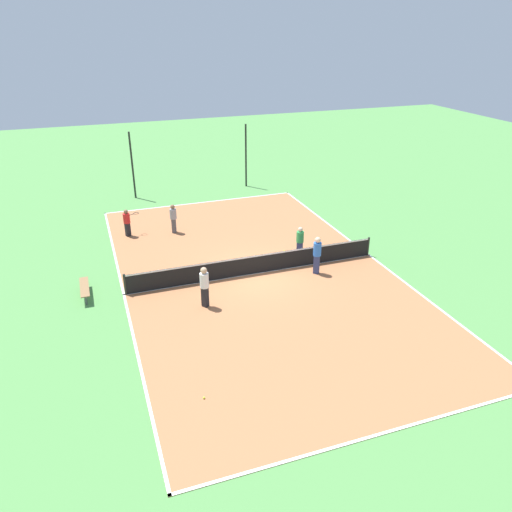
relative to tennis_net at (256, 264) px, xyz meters
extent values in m
plane|color=#518E47|center=(0.00, 0.00, -0.51)|extent=(80.00, 80.00, 0.00)
cube|color=#AD6B42|center=(0.00, 0.00, -0.50)|extent=(11.98, 20.97, 0.02)
cube|color=white|center=(-5.94, 0.00, -0.49)|extent=(0.10, 20.97, 0.00)
cube|color=white|center=(5.94, 0.00, -0.49)|extent=(0.10, 20.97, 0.00)
cube|color=white|center=(0.00, -10.44, -0.49)|extent=(11.98, 0.10, 0.00)
cube|color=white|center=(0.00, 10.44, -0.49)|extent=(11.98, 0.10, 0.00)
cube|color=white|center=(0.00, 0.00, -0.49)|extent=(11.98, 0.10, 0.00)
cylinder|color=black|center=(-5.84, 0.00, -0.01)|extent=(0.10, 0.10, 0.95)
cylinder|color=black|center=(5.84, 0.00, -0.01)|extent=(0.10, 0.10, 0.95)
cube|color=black|center=(0.00, 0.00, -0.03)|extent=(11.68, 0.03, 0.90)
cube|color=white|center=(0.00, 0.00, 0.39)|extent=(11.68, 0.04, 0.06)
cube|color=olive|center=(-7.46, 0.48, -0.08)|extent=(0.36, 1.81, 0.04)
cylinder|color=#4C4C51|center=(-7.46, -0.27, -0.30)|extent=(0.08, 0.08, 0.41)
cylinder|color=#4C4C51|center=(-7.46, 1.23, -0.30)|extent=(0.08, 0.08, 0.41)
cube|color=black|center=(-5.01, 6.45, -0.11)|extent=(0.31, 0.29, 0.75)
cylinder|color=red|center=(-5.01, 6.45, 0.52)|extent=(0.48, 0.48, 0.52)
sphere|color=brown|center=(-5.01, 6.45, 0.89)|extent=(0.22, 0.22, 0.22)
cylinder|color=#262626|center=(-4.72, 6.58, 0.65)|extent=(0.27, 0.14, 0.03)
torus|color=black|center=(-4.47, 6.69, 0.65)|extent=(0.40, 0.40, 0.02)
cube|color=navy|center=(2.61, 1.00, -0.10)|extent=(0.32, 0.32, 0.77)
cylinder|color=green|center=(2.61, 1.00, 0.56)|extent=(0.51, 0.51, 0.54)
sphere|color=beige|center=(2.61, 1.00, 0.95)|extent=(0.23, 0.23, 0.23)
cube|color=navy|center=(2.61, -0.89, -0.04)|extent=(0.32, 0.31, 0.89)
cylinder|color=blue|center=(2.61, -0.89, 0.72)|extent=(0.51, 0.51, 0.63)
sphere|color=beige|center=(2.61, -0.89, 1.17)|extent=(0.27, 0.27, 0.27)
cube|color=#4C4C51|center=(-2.58, 6.10, -0.09)|extent=(0.28, 0.31, 0.80)
cylinder|color=gray|center=(-2.58, 6.10, 0.59)|extent=(0.47, 0.47, 0.56)
sphere|color=brown|center=(-2.58, 6.10, 0.99)|extent=(0.24, 0.24, 0.24)
cube|color=black|center=(-2.91, -2.06, -0.04)|extent=(0.31, 0.32, 0.88)
cylinder|color=white|center=(-2.91, -2.06, 0.70)|extent=(0.50, 0.50, 0.62)
sphere|color=tan|center=(-2.91, -2.06, 1.14)|extent=(0.26, 0.26, 0.26)
sphere|color=#CCE033|center=(-4.31, -7.37, -0.45)|extent=(0.07, 0.07, 0.07)
sphere|color=#CCE033|center=(2.14, 1.79, -0.45)|extent=(0.07, 0.07, 0.07)
cylinder|color=black|center=(-3.82, 12.86, 1.64)|extent=(0.12, 0.12, 4.29)
cylinder|color=black|center=(3.82, 12.86, 1.64)|extent=(0.12, 0.12, 4.29)
camera|label=1|loc=(-6.79, -19.18, 10.03)|focal=35.00mm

